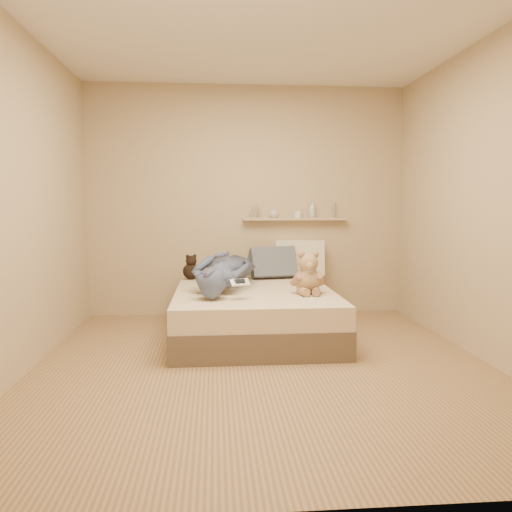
{
  "coord_description": "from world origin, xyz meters",
  "views": [
    {
      "loc": [
        -0.37,
        -3.82,
        1.27
      ],
      "look_at": [
        0.0,
        0.65,
        0.8
      ],
      "focal_mm": 35.0,
      "sensor_mm": 36.0,
      "label": 1
    }
  ],
  "objects": [
    {
      "name": "pillow_grey",
      "position": [
        0.27,
        1.62,
        0.62
      ],
      "size": [
        0.54,
        0.35,
        0.37
      ],
      "primitive_type": "cube",
      "rotation": [
        -0.44,
        0.0,
        0.17
      ],
      "color": "slate",
      "rests_on": "bed"
    },
    {
      "name": "wall_shelf",
      "position": [
        0.55,
        1.84,
        1.1
      ],
      "size": [
        1.2,
        0.12,
        0.03
      ],
      "primitive_type": "cube",
      "color": "tan",
      "rests_on": "wall_back"
    },
    {
      "name": "dark_plush",
      "position": [
        -0.63,
        1.61,
        0.57
      ],
      "size": [
        0.18,
        0.18,
        0.27
      ],
      "color": "black",
      "rests_on": "bed"
    },
    {
      "name": "game_console",
      "position": [
        -0.16,
        0.4,
        0.6
      ],
      "size": [
        0.18,
        0.12,
        0.06
      ],
      "color": "#BBBDC2",
      "rests_on": "bed"
    },
    {
      "name": "person",
      "position": [
        -0.28,
        1.04,
        0.63
      ],
      "size": [
        0.86,
        1.58,
        0.36
      ],
      "primitive_type": "imported",
      "rotation": [
        0.0,
        0.0,
        2.92
      ],
      "color": "#4C5877",
      "rests_on": "bed"
    },
    {
      "name": "pillow_cream",
      "position": [
        0.59,
        1.76,
        0.65
      ],
      "size": [
        0.57,
        0.3,
        0.42
      ],
      "primitive_type": "cube",
      "rotation": [
        -0.21,
        0.0,
        -0.11
      ],
      "color": "beige",
      "rests_on": "bed"
    },
    {
      "name": "shelf_bottles",
      "position": [
        0.45,
        1.84,
        1.19
      ],
      "size": [
        0.98,
        0.13,
        0.2
      ],
      "color": "silver",
      "rests_on": "wall_shelf"
    },
    {
      "name": "room",
      "position": [
        0.0,
        0.0,
        1.3
      ],
      "size": [
        3.8,
        3.8,
        3.8
      ],
      "color": "#9C7D51",
      "rests_on": "ground"
    },
    {
      "name": "bed",
      "position": [
        0.0,
        0.93,
        0.22
      ],
      "size": [
        1.5,
        1.9,
        0.45
      ],
      "color": "brown",
      "rests_on": "floor"
    },
    {
      "name": "teddy_bear",
      "position": [
        0.47,
        0.63,
        0.61
      ],
      "size": [
        0.33,
        0.31,
        0.4
      ],
      "color": "#957B52",
      "rests_on": "bed"
    }
  ]
}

